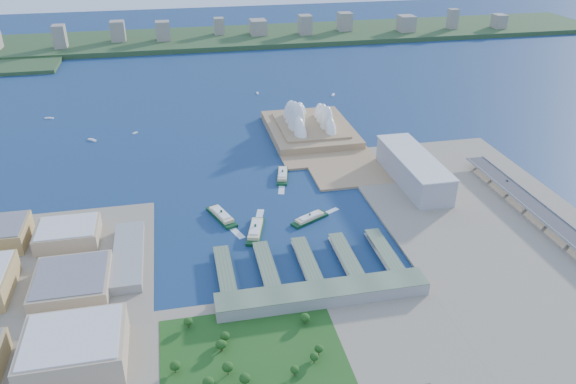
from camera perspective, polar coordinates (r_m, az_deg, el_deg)
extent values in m
plane|color=#10234D|center=(640.84, -0.90, -3.86)|extent=(3000.00, 3000.00, 0.00)
cube|color=gray|center=(564.96, -24.90, -11.59)|extent=(220.00, 390.00, 3.00)
cube|color=gray|center=(477.95, 4.16, -16.69)|extent=(720.00, 180.00, 3.00)
cube|color=gray|center=(682.22, 20.20, -3.50)|extent=(240.00, 500.00, 3.00)
cube|color=#9B7C55|center=(888.76, 2.69, 5.59)|extent=(135.00, 220.00, 3.00)
cube|color=#2D4926|center=(1555.21, -8.12, 15.19)|extent=(2200.00, 260.00, 12.00)
cube|color=#97979D|center=(753.45, 12.60, 2.28)|extent=(45.00, 155.00, 35.00)
cube|color=gray|center=(530.47, 3.56, -10.33)|extent=(200.00, 28.00, 12.00)
imported|color=slate|center=(769.35, 21.40, 1.09)|extent=(1.66, 4.09, 1.19)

